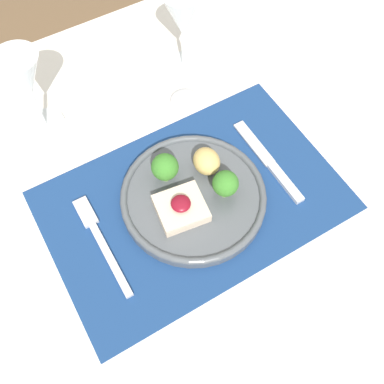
{
  "coord_description": "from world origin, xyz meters",
  "views": [
    {
      "loc": [
        -0.18,
        -0.31,
        1.42
      ],
      "look_at": [
        0.0,
        0.0,
        0.78
      ],
      "focal_mm": 42.0,
      "sensor_mm": 36.0,
      "label": 1
    }
  ],
  "objects_px": {
    "fork": "(99,238)",
    "wine_glass_far": "(25,81)",
    "knife": "(272,166)",
    "spoon": "(175,102)",
    "wine_glass_near": "(183,19)",
    "dinner_plate": "(192,192)"
  },
  "relations": [
    {
      "from": "fork",
      "to": "wine_glass_far",
      "type": "distance_m",
      "value": 0.28
    },
    {
      "from": "knife",
      "to": "spoon",
      "type": "distance_m",
      "value": 0.22
    },
    {
      "from": "wine_glass_near",
      "to": "wine_glass_far",
      "type": "height_order",
      "value": "wine_glass_far"
    },
    {
      "from": "dinner_plate",
      "to": "fork",
      "type": "relative_size",
      "value": 1.27
    },
    {
      "from": "dinner_plate",
      "to": "wine_glass_far",
      "type": "relative_size",
      "value": 1.42
    },
    {
      "from": "dinner_plate",
      "to": "wine_glass_near",
      "type": "bearing_deg",
      "value": 62.78
    },
    {
      "from": "dinner_plate",
      "to": "knife",
      "type": "bearing_deg",
      "value": -7.14
    },
    {
      "from": "knife",
      "to": "wine_glass_far",
      "type": "distance_m",
      "value": 0.44
    },
    {
      "from": "knife",
      "to": "wine_glass_far",
      "type": "bearing_deg",
      "value": 138.46
    },
    {
      "from": "fork",
      "to": "knife",
      "type": "relative_size",
      "value": 1.0
    },
    {
      "from": "fork",
      "to": "knife",
      "type": "bearing_deg",
      "value": -7.37
    },
    {
      "from": "fork",
      "to": "spoon",
      "type": "distance_m",
      "value": 0.3
    },
    {
      "from": "fork",
      "to": "dinner_plate",
      "type": "bearing_deg",
      "value": -5.46
    },
    {
      "from": "dinner_plate",
      "to": "wine_glass_far",
      "type": "xyz_separation_m",
      "value": [
        -0.16,
        0.27,
        0.1
      ]
    },
    {
      "from": "dinner_plate",
      "to": "spoon",
      "type": "bearing_deg",
      "value": 68.41
    },
    {
      "from": "dinner_plate",
      "to": "wine_glass_far",
      "type": "height_order",
      "value": "wine_glass_far"
    },
    {
      "from": "knife",
      "to": "wine_glass_far",
      "type": "xyz_separation_m",
      "value": [
        -0.31,
        0.29,
        0.11
      ]
    },
    {
      "from": "dinner_plate",
      "to": "wine_glass_near",
      "type": "distance_m",
      "value": 0.32
    },
    {
      "from": "dinner_plate",
      "to": "fork",
      "type": "xyz_separation_m",
      "value": [
        -0.17,
        0.01,
        -0.01
      ]
    },
    {
      "from": "wine_glass_near",
      "to": "wine_glass_far",
      "type": "distance_m",
      "value": 0.3
    },
    {
      "from": "wine_glass_far",
      "to": "spoon",
      "type": "bearing_deg",
      "value": -18.09
    },
    {
      "from": "wine_glass_near",
      "to": "wine_glass_far",
      "type": "relative_size",
      "value": 0.99
    }
  ]
}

